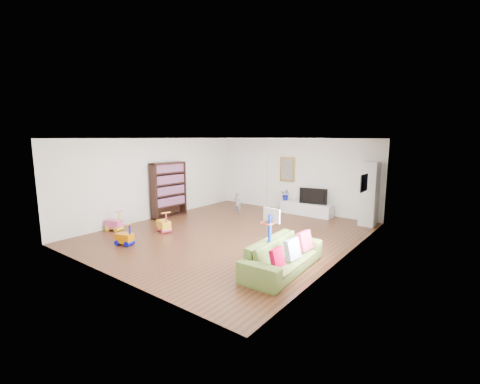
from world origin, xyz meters
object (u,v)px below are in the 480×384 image
Objects in this scene: bookshelf at (169,190)px; basketball_hoop at (265,242)px; media_console at (306,209)px; sofa at (283,255)px.

bookshelf reaches higher than basketball_hoop.
media_console is 1.00× the size of bookshelf.
media_console is at bearing 110.54° from basketball_hoop.
bookshelf is at bearing 162.81° from basketball_hoop.
basketball_hoop reaches higher than media_console.
sofa is 1.66× the size of basketball_hoop.
basketball_hoop is (5.24, -2.02, -0.29)m from bookshelf.
bookshelf is 5.75m from sofa.
sofa is 0.53m from basketball_hoop.
media_console is 1.44× the size of basketball_hoop.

